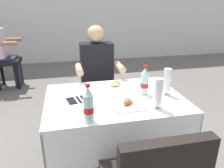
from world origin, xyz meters
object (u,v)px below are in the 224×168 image
(cola_bottle_secondary, at_px, (88,106))
(napkin_cutlery_set, at_px, (78,99))
(main_dining_table, at_px, (114,115))
(chair_far_diner_seat, at_px, (100,84))
(plate_far_diner, at_px, (116,86))
(background_patron, at_px, (3,49))
(cola_bottle_primary, at_px, (145,82))
(beer_glass_middle, at_px, (167,81))
(seated_diner_far, at_px, (98,75))
(beer_glass_left, at_px, (158,93))
(background_chair_right, at_px, (1,58))
(plate_near_camera, at_px, (127,103))

(cola_bottle_secondary, xyz_separation_m, napkin_cutlery_set, (-0.05, 0.35, -0.11))
(cola_bottle_secondary, bearing_deg, main_dining_table, 53.72)
(chair_far_diner_seat, distance_m, plate_far_diner, 0.63)
(background_patron, bearing_deg, chair_far_diner_seat, -49.30)
(main_dining_table, relative_size, cola_bottle_primary, 4.37)
(beer_glass_middle, bearing_deg, seated_diner_far, 123.29)
(seated_diner_far, xyz_separation_m, beer_glass_middle, (0.48, -0.74, 0.15))
(plate_far_diner, xyz_separation_m, beer_glass_left, (0.20, -0.48, 0.11))
(beer_glass_left, relative_size, background_chair_right, 0.24)
(beer_glass_left, bearing_deg, beer_glass_middle, 51.65)
(plate_near_camera, height_order, background_chair_right, background_chair_right)
(plate_near_camera, xyz_separation_m, beer_glass_middle, (0.38, 0.13, 0.10))
(plate_near_camera, xyz_separation_m, beer_glass_left, (0.20, -0.10, 0.11))
(beer_glass_left, bearing_deg, background_patron, 121.94)
(plate_far_diner, distance_m, background_patron, 2.76)
(cola_bottle_secondary, bearing_deg, napkin_cutlery_set, 97.96)
(cola_bottle_primary, distance_m, napkin_cutlery_set, 0.58)
(seated_diner_far, bearing_deg, chair_far_diner_seat, 71.03)
(beer_glass_left, distance_m, napkin_cutlery_set, 0.64)
(beer_glass_left, bearing_deg, plate_far_diner, 113.09)
(plate_near_camera, bearing_deg, cola_bottle_secondary, -150.58)
(beer_glass_left, xyz_separation_m, beer_glass_middle, (0.18, 0.23, -0.01))
(main_dining_table, height_order, napkin_cutlery_set, napkin_cutlery_set)
(background_chair_right, bearing_deg, seated_diner_far, -50.82)
(main_dining_table, distance_m, seated_diner_far, 0.71)
(plate_near_camera, distance_m, beer_glass_left, 0.25)
(plate_far_diner, bearing_deg, main_dining_table, -105.99)
(chair_far_diner_seat, xyz_separation_m, beer_glass_left, (0.27, -1.07, 0.31))
(plate_near_camera, relative_size, beer_glass_middle, 1.09)
(seated_diner_far, distance_m, cola_bottle_primary, 0.77)
(background_patron, bearing_deg, background_chair_right, 180.00)
(chair_far_diner_seat, height_order, background_patron, background_patron)
(beer_glass_left, relative_size, cola_bottle_primary, 0.90)
(seated_diner_far, bearing_deg, background_patron, 128.24)
(main_dining_table, xyz_separation_m, plate_near_camera, (0.06, -0.17, 0.19))
(seated_diner_far, bearing_deg, napkin_cutlery_set, -111.18)
(beer_glass_middle, bearing_deg, napkin_cutlery_set, 176.55)
(chair_far_diner_seat, bearing_deg, plate_far_diner, -84.16)
(napkin_cutlery_set, bearing_deg, background_chair_right, 115.79)
(seated_diner_far, bearing_deg, beer_glass_middle, -56.71)
(napkin_cutlery_set, bearing_deg, background_patron, 114.88)
(seated_diner_far, height_order, plate_near_camera, seated_diner_far)
(beer_glass_left, bearing_deg, plate_near_camera, 153.82)
(main_dining_table, distance_m, chair_far_diner_seat, 0.80)
(seated_diner_far, distance_m, background_chair_right, 2.35)
(cola_bottle_primary, bearing_deg, seated_diner_far, 113.47)
(plate_near_camera, xyz_separation_m, background_chair_right, (-1.58, 2.68, -0.20))
(background_chair_right, bearing_deg, beer_glass_middle, -52.43)
(plate_near_camera, height_order, cola_bottle_primary, cola_bottle_primary)
(main_dining_table, height_order, beer_glass_middle, beer_glass_middle)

